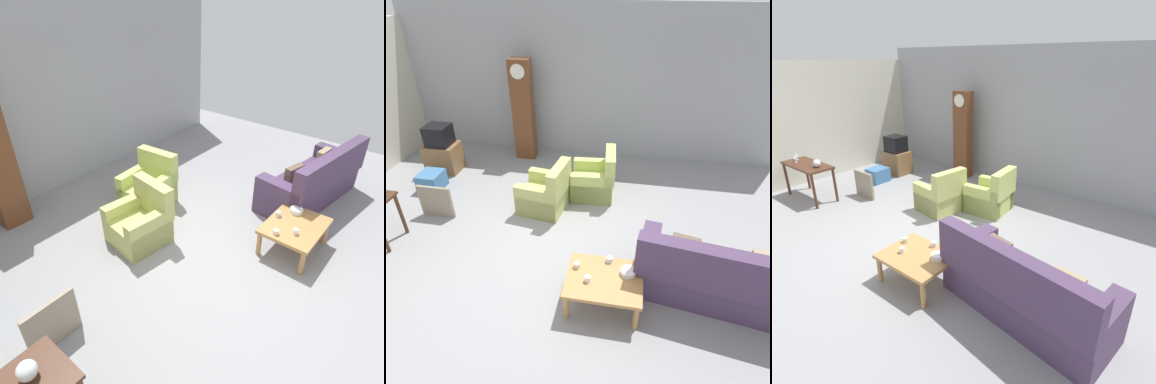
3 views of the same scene
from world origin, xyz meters
The scene contains 12 objects.
ground_plane centered at (0.00, 0.00, 0.00)m, with size 10.40×10.40×0.00m, color gray.
garage_door_wall centered at (0.00, 3.60, 1.60)m, with size 8.40×0.16×3.20m, color #9EA0A5.
couch_floral centered at (2.32, -0.45, 0.35)m, with size 2.20×1.17×1.04m.
armchair_olive_near centered at (-0.38, 1.10, 0.31)m, with size 0.89×0.86×0.92m.
armchair_olive_far centered at (0.42, 1.72, 0.31)m, with size 0.85×0.83×0.92m.
coffee_table_wood centered at (0.88, -0.78, 0.37)m, with size 0.96×0.76×0.43m.
framed_picture_leaning centered at (-2.20, 0.55, 0.30)m, with size 0.60×0.05×0.60m, color gray.
glass_dome_cloche centered at (-2.73, -0.17, 0.88)m, with size 0.16×0.16×0.16m, color silver.
cup_white_porcelain centered at (0.68, -0.87, 0.47)m, with size 0.07×0.07×0.08m, color white.
cup_blue_rimmed centered at (0.91, -0.48, 0.47)m, with size 0.08×0.08×0.08m, color silver.
cup_cream_tall centered at (0.51, -0.66, 0.47)m, with size 0.08×0.08×0.07m, color beige.
bowl_white_stacked centered at (1.17, -0.66, 0.47)m, with size 0.19×0.19×0.07m, color white.
Camera 1 is at (-3.11, -2.09, 3.40)m, focal length 32.05 mm.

